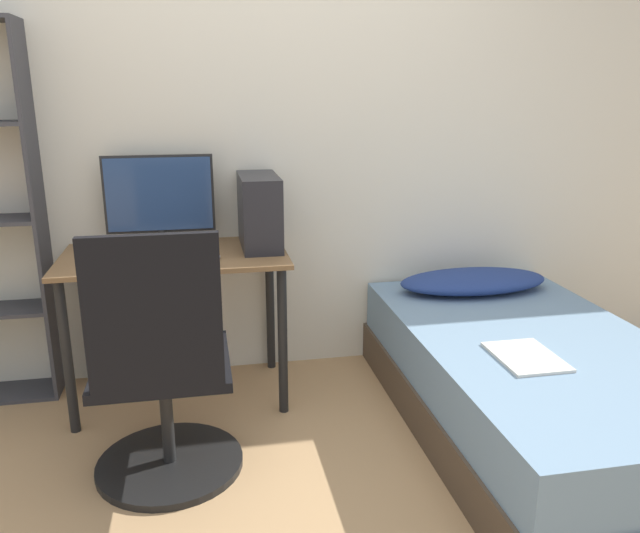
# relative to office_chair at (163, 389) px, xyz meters

# --- Properties ---
(wall_back) EXTENTS (8.00, 0.05, 2.50)m
(wall_back) POSITION_rel_office_chair_xyz_m (0.42, 1.00, 0.87)
(wall_back) COLOR silver
(wall_back) RESTS_ON ground_plane
(desk) EXTENTS (1.04, 0.60, 0.73)m
(desk) POSITION_rel_office_chair_xyz_m (0.04, 0.68, 0.23)
(desk) COLOR brown
(desk) RESTS_ON ground_plane
(office_chair) EXTENTS (0.58, 0.58, 1.02)m
(office_chair) POSITION_rel_office_chair_xyz_m (0.00, 0.00, 0.00)
(office_chair) COLOR black
(office_chair) RESTS_ON ground_plane
(bed) EXTENTS (1.05, 1.85, 0.44)m
(bed) POSITION_rel_office_chair_xyz_m (1.57, 0.05, -0.17)
(bed) COLOR #4C3D2D
(bed) RESTS_ON ground_plane
(pillow) EXTENTS (0.80, 0.36, 0.11)m
(pillow) POSITION_rel_office_chair_xyz_m (1.57, 0.72, 0.11)
(pillow) COLOR navy
(pillow) RESTS_ON bed
(magazine) EXTENTS (0.24, 0.32, 0.01)m
(magazine) POSITION_rel_office_chair_xyz_m (1.42, -0.12, 0.06)
(magazine) COLOR silver
(magazine) RESTS_ON bed
(monitor) EXTENTS (0.52, 0.17, 0.44)m
(monitor) POSITION_rel_office_chair_xyz_m (-0.02, 0.88, 0.58)
(monitor) COLOR black
(monitor) RESTS_ON desk
(keyboard) EXTENTS (0.35, 0.13, 0.02)m
(keyboard) POSITION_rel_office_chair_xyz_m (-0.00, 0.56, 0.36)
(keyboard) COLOR silver
(keyboard) RESTS_ON desk
(pc_tower) EXTENTS (0.18, 0.41, 0.35)m
(pc_tower) POSITION_rel_office_chair_xyz_m (0.45, 0.75, 0.52)
(pc_tower) COLOR #232328
(pc_tower) RESTS_ON desk
(mouse) EXTENTS (0.06, 0.09, 0.02)m
(mouse) POSITION_rel_office_chair_xyz_m (0.22, 0.56, 0.36)
(mouse) COLOR silver
(mouse) RESTS_ON desk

